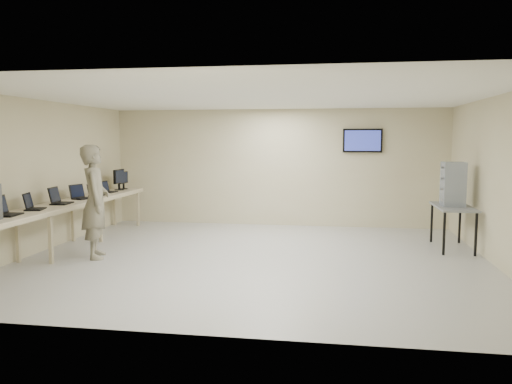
# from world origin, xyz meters

# --- Properties ---
(room) EXTENTS (8.01, 7.01, 2.81)m
(room) POSITION_xyz_m (0.03, 0.06, 1.41)
(room) COLOR beige
(room) RESTS_ON ground
(workbench) EXTENTS (0.76, 6.00, 0.90)m
(workbench) POSITION_xyz_m (-3.59, 0.00, 0.83)
(workbench) COLOR beige
(workbench) RESTS_ON ground
(laptop_0) EXTENTS (0.37, 0.43, 0.31)m
(laptop_0) POSITION_xyz_m (-3.67, -1.51, 0.98)
(laptop_0) COLOR black
(laptop_0) RESTS_ON workbench
(laptop_1) EXTENTS (0.38, 0.41, 0.28)m
(laptop_1) POSITION_xyz_m (-3.64, -0.85, 0.97)
(laptop_1) COLOR black
(laptop_1) RESTS_ON workbench
(laptop_2) EXTENTS (0.36, 0.42, 0.31)m
(laptop_2) POSITION_xyz_m (-3.61, -0.08, 0.98)
(laptop_2) COLOR black
(laptop_2) RESTS_ON workbench
(laptop_3) EXTENTS (0.41, 0.44, 0.29)m
(laptop_3) POSITION_xyz_m (-3.61, 0.71, 0.97)
(laptop_3) COLOR black
(laptop_3) RESTS_ON workbench
(laptop_4) EXTENTS (0.29, 0.34, 0.25)m
(laptop_4) POSITION_xyz_m (-3.59, 1.29, 0.97)
(laptop_4) COLOR black
(laptop_4) RESTS_ON workbench
(laptop_5) EXTENTS (0.31, 0.35, 0.25)m
(laptop_5) POSITION_xyz_m (-3.63, 1.94, 0.97)
(laptop_5) COLOR black
(laptop_5) RESTS_ON workbench
(monitor_near) EXTENTS (0.22, 0.49, 0.48)m
(monitor_near) POSITION_xyz_m (-3.60, 2.49, 1.19)
(monitor_near) COLOR black
(monitor_near) RESTS_ON workbench
(monitor_far) EXTENTS (0.19, 0.42, 0.41)m
(monitor_far) POSITION_xyz_m (-3.60, 2.74, 1.15)
(monitor_far) COLOR black
(monitor_far) RESTS_ON workbench
(soldier) EXTENTS (0.72, 0.85, 1.99)m
(soldier) POSITION_xyz_m (-2.76, -0.35, 0.99)
(soldier) COLOR #595B49
(soldier) RESTS_ON ground
(side_table) EXTENTS (0.64, 1.37, 0.82)m
(side_table) POSITION_xyz_m (3.60, 1.37, 0.75)
(side_table) COLOR gray
(side_table) RESTS_ON ground
(storage_bins) EXTENTS (0.39, 0.44, 0.83)m
(storage_bins) POSITION_xyz_m (3.58, 1.37, 1.24)
(storage_bins) COLOR #939FAF
(storage_bins) RESTS_ON side_table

